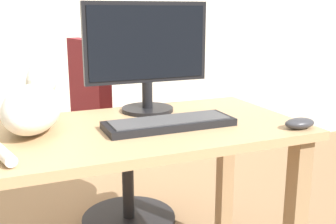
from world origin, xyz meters
TOP-DOWN VIEW (x-y plane):
  - desk at (0.00, 0.00)m, footprint 1.31×0.60m
  - office_chair at (0.19, 0.59)m, footprint 0.49×0.48m
  - monitor at (0.20, 0.19)m, footprint 0.48×0.20m
  - keyboard at (0.19, -0.05)m, footprint 0.44×0.15m
  - cat at (-0.23, 0.10)m, footprint 0.27×0.59m
  - computer_mouse at (0.58, -0.23)m, footprint 0.11×0.06m

SIDE VIEW (x-z plane):
  - office_chair at x=0.19m, z-range -0.06..0.90m
  - desk at x=0.00m, z-range 0.23..0.94m
  - keyboard at x=0.19m, z-range 0.70..0.73m
  - computer_mouse at x=0.58m, z-range 0.70..0.74m
  - cat at x=-0.23m, z-range 0.68..0.88m
  - monitor at x=0.20m, z-range 0.72..1.14m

